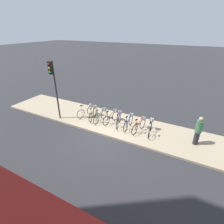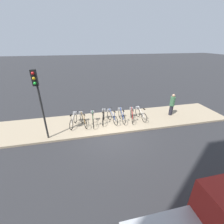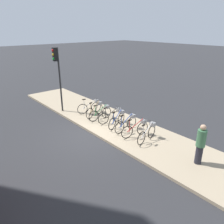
% 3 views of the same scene
% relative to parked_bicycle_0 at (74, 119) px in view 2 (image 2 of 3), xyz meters
% --- Properties ---
extents(ground_plane, '(120.00, 120.00, 0.00)m').
position_rel_parked_bicycle_0_xyz_m(ground_plane, '(2.24, -1.51, -0.54)').
color(ground_plane, '#2D2D30').
extents(sidewalk, '(17.03, 3.04, 0.12)m').
position_rel_parked_bicycle_0_xyz_m(sidewalk, '(2.24, 0.01, -0.48)').
color(sidewalk, tan).
rests_on(sidewalk, ground_plane).
extents(parked_bicycle_0, '(0.57, 1.46, 0.93)m').
position_rel_parked_bicycle_0_xyz_m(parked_bicycle_0, '(0.00, 0.00, 0.00)').
color(parked_bicycle_0, black).
rests_on(parked_bicycle_0, sidewalk).
extents(parked_bicycle_1, '(0.54, 1.47, 0.93)m').
position_rel_parked_bicycle_0_xyz_m(parked_bicycle_1, '(0.58, -0.08, 0.00)').
color(parked_bicycle_1, black).
rests_on(parked_bicycle_1, sidewalk).
extents(parked_bicycle_2, '(0.46, 1.51, 0.93)m').
position_rel_parked_bicycle_0_xyz_m(parked_bicycle_2, '(1.23, -0.14, 0.00)').
color(parked_bicycle_2, black).
rests_on(parked_bicycle_2, sidewalk).
extents(parked_bicycle_3, '(0.52, 1.48, 0.93)m').
position_rel_parked_bicycle_0_xyz_m(parked_bicycle_3, '(1.96, 0.03, 0.00)').
color(parked_bicycle_3, black).
rests_on(parked_bicycle_3, sidewalk).
extents(parked_bicycle_4, '(0.56, 1.46, 0.93)m').
position_rel_parked_bicycle_0_xyz_m(parked_bicycle_4, '(2.50, -0.06, 0.00)').
color(parked_bicycle_4, black).
rests_on(parked_bicycle_4, sidewalk).
extents(parked_bicycle_5, '(0.46, 1.51, 0.93)m').
position_rel_parked_bicycle_0_xyz_m(parked_bicycle_5, '(3.19, -0.05, 0.00)').
color(parked_bicycle_5, black).
rests_on(parked_bicycle_5, sidewalk).
extents(parked_bicycle_6, '(0.50, 1.48, 0.93)m').
position_rel_parked_bicycle_0_xyz_m(parked_bicycle_6, '(3.92, -0.13, 0.00)').
color(parked_bicycle_6, black).
rests_on(parked_bicycle_6, sidewalk).
extents(parked_bicycle_7, '(0.46, 1.50, 0.93)m').
position_rel_parked_bicycle_0_xyz_m(parked_bicycle_7, '(4.56, -0.07, 0.00)').
color(parked_bicycle_7, black).
rests_on(parked_bicycle_7, sidewalk).
extents(pedestrian, '(0.34, 0.34, 1.62)m').
position_rel_parked_bicycle_0_xyz_m(pedestrian, '(7.02, 0.00, 0.43)').
color(pedestrian, '#23232D').
rests_on(pedestrian, sidewalk).
extents(traffic_light, '(0.24, 0.40, 3.83)m').
position_rel_parked_bicycle_0_xyz_m(traffic_light, '(-1.43, -1.26, 2.32)').
color(traffic_light, '#2D2D2D').
rests_on(traffic_light, sidewalk).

